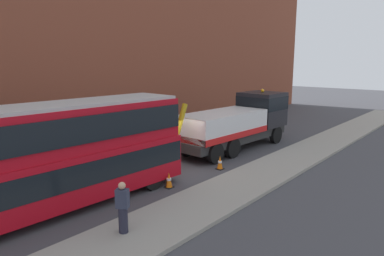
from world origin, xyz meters
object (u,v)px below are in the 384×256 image
(pedestrian_onlooker, at_px, (123,208))
(traffic_cone_midway, at_px, (220,163))
(recovery_tow_truck, at_px, (239,121))
(double_decker_bus, at_px, (53,153))
(traffic_cone_near_bus, at_px, (169,180))

(pedestrian_onlooker, height_order, traffic_cone_midway, pedestrian_onlooker)
(recovery_tow_truck, xyz_separation_m, double_decker_bus, (-12.61, 0.02, 0.47))
(recovery_tow_truck, height_order, double_decker_bus, double_decker_bus)
(traffic_cone_near_bus, relative_size, traffic_cone_midway, 1.00)
(double_decker_bus, height_order, traffic_cone_near_bus, double_decker_bus)
(traffic_cone_near_bus, bearing_deg, recovery_tow_truck, 11.16)
(traffic_cone_near_bus, xyz_separation_m, traffic_cone_midway, (3.67, -0.16, 0.00))
(recovery_tow_truck, height_order, traffic_cone_near_bus, recovery_tow_truck)
(double_decker_bus, height_order, traffic_cone_midway, double_decker_bus)
(recovery_tow_truck, relative_size, double_decker_bus, 0.92)
(traffic_cone_near_bus, distance_m, traffic_cone_midway, 3.67)
(recovery_tow_truck, distance_m, traffic_cone_midway, 5.03)
(recovery_tow_truck, xyz_separation_m, traffic_cone_midway, (-4.49, -1.77, -1.42))
(double_decker_bus, bearing_deg, pedestrian_onlooker, -82.56)
(double_decker_bus, distance_m, pedestrian_onlooker, 3.82)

